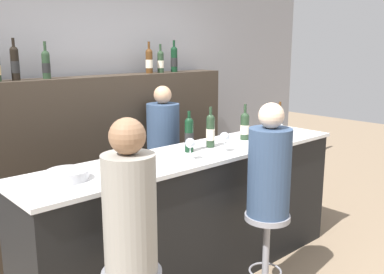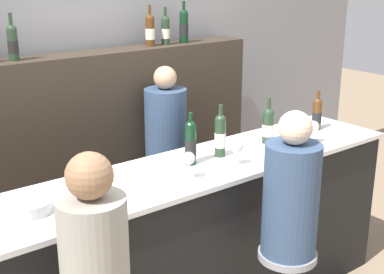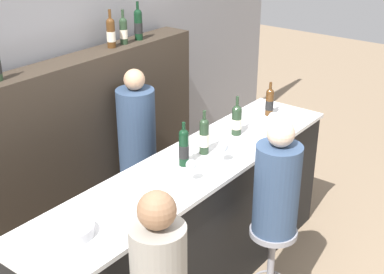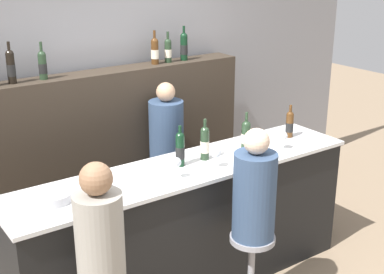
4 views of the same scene
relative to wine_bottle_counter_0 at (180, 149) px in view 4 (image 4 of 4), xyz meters
The scene contains 20 objects.
wall_back 1.39m from the wine_bottle_counter_0, 88.55° to the left, with size 6.40×0.05×2.60m.
bar_counter 0.66m from the wine_bottle_counter_0, 50.92° to the right, with size 2.83×0.62×1.05m.
back_bar_cabinet 1.23m from the wine_bottle_counter_0, 88.27° to the left, with size 2.65×0.28×1.58m.
wine_bottle_counter_0 is the anchor object (origin of this frame).
wine_bottle_counter_1 0.23m from the wine_bottle_counter_0, ahead, with size 0.07×0.07×0.33m.
wine_bottle_counter_2 0.65m from the wine_bottle_counter_0, ahead, with size 0.08×0.08×0.31m.
wine_bottle_counter_3 1.14m from the wine_bottle_counter_0, ahead, with size 0.07×0.07×0.29m.
wine_bottle_backbar_1 1.53m from the wine_bottle_counter_0, 126.01° to the left, with size 0.07×0.07×0.34m.
wine_bottle_backbar_2 1.40m from the wine_bottle_counter_0, 116.74° to the left, with size 0.07×0.07×0.31m.
wine_bottle_backbar_3 1.37m from the wine_bottle_counter_0, 66.82° to the left, with size 0.07×0.07×0.32m.
wine_bottle_backbar_4 1.42m from the wine_bottle_counter_0, 61.01° to the left, with size 0.07×0.07×0.29m.
wine_bottle_backbar_5 1.52m from the wine_bottle_counter_0, 54.56° to the left, with size 0.07×0.07×0.33m.
wine_glass_0 0.24m from the wine_bottle_counter_0, 130.03° to the right, with size 0.07×0.07×0.16m.
wine_glass_1 0.27m from the wine_bottle_counter_0, 42.73° to the right, with size 0.08×0.08×0.15m.
wine_glass_2 0.90m from the wine_bottle_counter_0, 11.80° to the right, with size 0.08×0.08×0.15m.
metal_bowl 1.02m from the wine_bottle_counter_0, behind, with size 0.26×0.26×0.06m.
guest_seated_left 1.15m from the wine_bottle_counter_0, 147.67° to the right, with size 0.28×0.28×0.84m.
bar_stool_right 0.94m from the wine_bottle_counter_0, 70.90° to the right, with size 0.33×0.33×0.67m.
guest_seated_right 0.67m from the wine_bottle_counter_0, 70.90° to the right, with size 0.30×0.30×0.81m.
bartender 1.04m from the wine_bottle_counter_0, 64.27° to the left, with size 0.32×0.32×1.48m.
Camera 4 is at (-2.11, -2.78, 2.60)m, focal length 50.00 mm.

